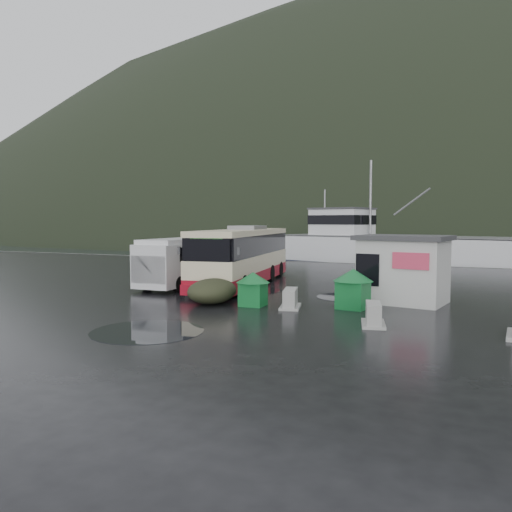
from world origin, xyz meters
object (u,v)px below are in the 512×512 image
at_px(waste_bin_right, 353,309).
at_px(fishing_trawler, 400,257).
at_px(white_van, 182,286).
at_px(jersey_barrier_a, 290,308).
at_px(waste_bin_left, 253,306).
at_px(ticket_kiosk, 403,302).
at_px(jersey_barrier_b, 373,325).
at_px(dome_tent, 212,303).
at_px(coach_bus, 243,284).

xyz_separation_m(waste_bin_right, fishing_trawler, (-2.26, 28.97, 0.00)).
bearing_deg(white_van, jersey_barrier_a, -28.38).
height_order(waste_bin_left, waste_bin_right, waste_bin_right).
distance_m(white_van, ticket_kiosk, 11.01).
height_order(white_van, fishing_trawler, fishing_trawler).
bearing_deg(jersey_barrier_b, white_van, 152.43).
height_order(dome_tent, fishing_trawler, fishing_trawler).
xyz_separation_m(waste_bin_right, ticket_kiosk, (1.54, 2.24, 0.00)).
distance_m(waste_bin_right, jersey_barrier_b, 3.06).
bearing_deg(waste_bin_right, white_van, 163.28).
xyz_separation_m(white_van, jersey_barrier_b, (10.75, -5.61, 0.00)).
relative_size(jersey_barrier_a, fishing_trawler, 0.06).
distance_m(waste_bin_right, ticket_kiosk, 2.72).
relative_size(dome_tent, fishing_trawler, 0.10).
bearing_deg(waste_bin_left, white_van, 146.38).
bearing_deg(jersey_barrier_a, ticket_kiosk, 39.20).
distance_m(waste_bin_right, dome_tent, 5.60).
distance_m(coach_bus, jersey_barrier_a, 7.38).
distance_m(dome_tent, jersey_barrier_a, 3.27).
bearing_deg(white_van, jersey_barrier_b, -28.98).
height_order(ticket_kiosk, fishing_trawler, fishing_trawler).
height_order(white_van, jersey_barrier_a, white_van).
bearing_deg(ticket_kiosk, waste_bin_right, -114.86).
bearing_deg(fishing_trawler, jersey_barrier_a, -74.98).
height_order(waste_bin_right, dome_tent, waste_bin_right).
xyz_separation_m(coach_bus, waste_bin_right, (6.93, -4.85, 0.00)).
xyz_separation_m(dome_tent, jersey_barrier_a, (3.26, 0.26, 0.00)).
xyz_separation_m(white_van, waste_bin_right, (9.45, -2.84, 0.00)).
bearing_deg(jersey_barrier_b, ticket_kiosk, 87.19).
xyz_separation_m(coach_bus, jersey_barrier_a, (4.70, -5.69, 0.00)).
relative_size(coach_bus, fishing_trawler, 0.42).
distance_m(waste_bin_left, dome_tent, 1.75).
bearing_deg(jersey_barrier_a, waste_bin_right, 20.58).
bearing_deg(waste_bin_right, fishing_trawler, 94.46).
xyz_separation_m(coach_bus, white_van, (-2.52, -2.02, 0.00)).
relative_size(waste_bin_right, fishing_trawler, 0.06).
bearing_deg(coach_bus, waste_bin_right, -43.75).
xyz_separation_m(waste_bin_right, dome_tent, (-5.49, -1.10, 0.00)).
xyz_separation_m(waste_bin_left, ticket_kiosk, (5.28, 3.20, 0.00)).
bearing_deg(dome_tent, ticket_kiosk, 25.40).
bearing_deg(coach_bus, white_van, -150.13).
relative_size(waste_bin_right, jersey_barrier_b, 1.06).
height_order(ticket_kiosk, jersey_barrier_b, ticket_kiosk).
bearing_deg(ticket_kiosk, dome_tent, -144.90).
relative_size(dome_tent, ticket_kiosk, 0.73).
bearing_deg(jersey_barrier_b, coach_bus, 137.16).
distance_m(coach_bus, white_van, 3.23).
relative_size(coach_bus, dome_tent, 4.31).
xyz_separation_m(dome_tent, jersey_barrier_b, (6.79, -1.67, 0.00)).
height_order(dome_tent, ticket_kiosk, ticket_kiosk).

